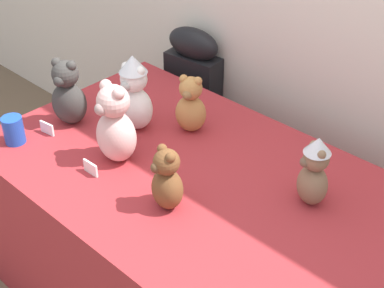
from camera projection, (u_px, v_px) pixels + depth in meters
display_table at (192, 247)px, 2.23m from camera, size 1.58×0.98×0.77m
instrument_case at (193, 115)px, 2.87m from camera, size 0.29×0.15×0.96m
teddy_bear_chestnut at (167, 180)px, 1.80m from camera, size 0.14×0.13×0.23m
teddy_bear_snow at (135, 94)px, 2.17m from camera, size 0.16×0.14×0.32m
teddy_bear_caramel at (191, 106)px, 2.18m from camera, size 0.16×0.15×0.24m
teddy_bear_mocha at (314, 172)px, 1.81m from camera, size 0.15×0.15×0.26m
teddy_bear_charcoal at (68, 94)px, 2.21m from camera, size 0.18×0.17×0.28m
teddy_bear_blush at (115, 125)px, 2.00m from camera, size 0.17×0.15×0.32m
party_cup_blue at (14, 130)px, 2.14m from camera, size 0.08×0.08×0.11m
name_card_front_left at (47, 128)px, 2.20m from camera, size 0.07×0.02×0.05m
name_card_front_middle at (91, 168)px, 1.99m from camera, size 0.07×0.01×0.05m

